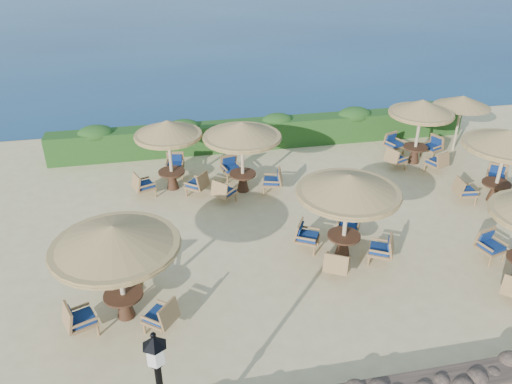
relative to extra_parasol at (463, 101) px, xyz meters
The scene contains 9 objects.
ground 9.62m from the extra_parasol, 146.31° to the right, with size 120.00×120.00×0.00m, color beige.
hedge 8.20m from the extra_parasol, 165.62° to the left, with size 18.00×0.90×1.20m, color #1A4014.
extra_parasol is the anchor object (origin of this frame).
cafe_set_0 15.53m from the extra_parasol, 150.27° to the right, with size 3.03×3.03×2.65m.
cafe_set_1 9.68m from the extra_parasol, 139.17° to the right, with size 2.93×2.93×2.65m.
cafe_set_3 12.04m from the extra_parasol, behind, with size 2.74×2.63×2.65m.
cafe_set_4 9.66m from the extra_parasol, 169.21° to the right, with size 2.82×2.82×2.65m.
cafe_set_5 2.45m from the extra_parasol, 159.94° to the right, with size 2.86×2.86×2.65m.
cafe_set_6 4.40m from the extra_parasol, 103.12° to the right, with size 2.89×2.89×2.65m.
Camera 1 is at (-4.39, -12.39, 8.68)m, focal length 35.00 mm.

